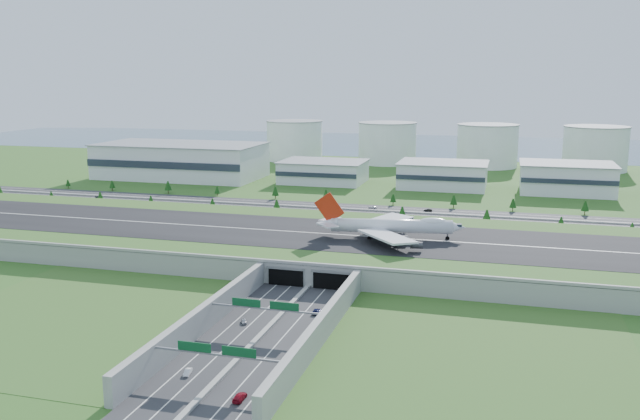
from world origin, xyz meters
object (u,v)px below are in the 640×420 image
(boeing_747, at_px, (390,226))
(car_4, at_px, (98,197))
(car_7, at_px, (372,207))
(car_5, at_px, (428,210))
(fuel_tank_a, at_px, (295,141))
(car_2, at_px, (317,311))
(car_3, at_px, (240,397))
(car_0, at_px, (244,321))
(car_1, at_px, (188,372))

(boeing_747, xyz_separation_m, car_4, (-200.19, 89.81, -12.68))
(car_7, bearing_deg, car_5, 109.27)
(fuel_tank_a, distance_m, car_2, 407.68)
(boeing_747, distance_m, car_7, 106.48)
(boeing_747, bearing_deg, car_5, 77.62)
(car_2, bearing_deg, car_7, -87.55)
(car_4, bearing_deg, fuel_tank_a, 2.58)
(car_2, xyz_separation_m, car_5, (14.98, 176.98, 0.07))
(car_4, bearing_deg, car_2, -113.53)
(fuel_tank_a, bearing_deg, car_5, -55.16)
(car_4, distance_m, car_5, 204.73)
(boeing_747, distance_m, car_3, 138.40)
(car_5, bearing_deg, fuel_tank_a, -146.65)
(car_3, bearing_deg, boeing_747, -95.65)
(car_4, bearing_deg, car_7, -68.42)
(car_3, relative_size, car_7, 1.08)
(fuel_tank_a, bearing_deg, boeing_747, -65.56)
(boeing_747, bearing_deg, fuel_tank_a, 104.42)
(fuel_tank_a, distance_m, car_3, 466.55)
(car_0, distance_m, car_3, 50.87)
(car_1, distance_m, car_5, 232.24)
(car_4, bearing_deg, car_1, -124.48)
(car_0, relative_size, car_5, 0.81)
(boeing_747, distance_m, car_2, 77.02)
(car_0, height_order, car_5, car_5)
(boeing_747, bearing_deg, car_1, -113.30)
(car_0, bearing_deg, boeing_747, 47.26)
(car_3, bearing_deg, car_5, -94.53)
(boeing_747, bearing_deg, car_3, -105.02)
(car_3, xyz_separation_m, car_7, (-15.65, 239.33, -0.06))
(car_5, bearing_deg, car_3, -5.37)
(boeing_747, xyz_separation_m, car_0, (-30.02, -89.72, -12.79))
(fuel_tank_a, xyz_separation_m, car_7, (113.57, -208.66, -16.63))
(fuel_tank_a, height_order, car_1, fuel_tank_a)
(boeing_747, height_order, car_4, boeing_747)
(car_0, xyz_separation_m, car_1, (-0.15, -38.17, 0.02))
(car_4, height_order, car_7, car_4)
(car_1, relative_size, car_3, 0.75)
(fuel_tank_a, xyz_separation_m, car_5, (145.41, -208.91, -16.59))
(fuel_tank_a, height_order, car_2, fuel_tank_a)
(car_1, bearing_deg, car_4, 117.52)
(fuel_tank_a, relative_size, car_0, 12.83)
(car_0, height_order, car_1, car_1)
(car_3, height_order, car_5, car_3)
(car_2, height_order, car_5, car_5)
(car_7, bearing_deg, car_3, 23.46)
(fuel_tank_a, distance_m, car_7, 238.15)
(car_7, bearing_deg, car_4, -66.23)
(car_0, bearing_deg, car_2, 12.84)
(car_1, height_order, car_4, car_4)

